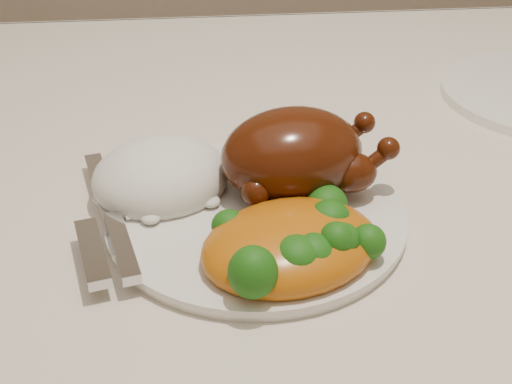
{
  "coord_description": "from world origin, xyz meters",
  "views": [
    {
      "loc": [
        -0.09,
        -0.55,
        1.12
      ],
      "look_at": [
        -0.04,
        -0.04,
        0.8
      ],
      "focal_mm": 50.0,
      "sensor_mm": 36.0,
      "label": 1
    }
  ],
  "objects": [
    {
      "name": "dinner_plate",
      "position": [
        -0.04,
        -0.04,
        0.77
      ],
      "size": [
        0.3,
        0.3,
        0.01
      ],
      "primitive_type": "cylinder",
      "rotation": [
        0.0,
        0.0,
        0.19
      ],
      "color": "white",
      "rests_on": "tablecloth"
    },
    {
      "name": "mac_and_cheese",
      "position": [
        -0.02,
        -0.11,
        0.79
      ],
      "size": [
        0.17,
        0.16,
        0.06
      ],
      "rotation": [
        0.0,
        0.0,
        0.36
      ],
      "color": "#C7700C",
      "rests_on": "dinner_plate"
    },
    {
      "name": "tablecloth",
      "position": [
        0.0,
        0.0,
        0.74
      ],
      "size": [
        1.73,
        1.03,
        0.18
      ],
      "color": "beige",
      "rests_on": "dining_table"
    },
    {
      "name": "rice_mound",
      "position": [
        -0.13,
        0.0,
        0.79
      ],
      "size": [
        0.16,
        0.15,
        0.06
      ],
      "rotation": [
        0.0,
        0.0,
        0.38
      ],
      "color": "white",
      "rests_on": "dinner_plate"
    },
    {
      "name": "cutlery",
      "position": [
        -0.17,
        -0.07,
        0.78
      ],
      "size": [
        0.06,
        0.21,
        0.01
      ],
      "rotation": [
        0.0,
        0.0,
        0.23
      ],
      "color": "silver",
      "rests_on": "dinner_plate"
    },
    {
      "name": "dining_table",
      "position": [
        0.0,
        0.0,
        0.67
      ],
      "size": [
        1.6,
        0.9,
        0.76
      ],
      "color": "brown",
      "rests_on": "floor"
    },
    {
      "name": "roast_chicken",
      "position": [
        -0.01,
        -0.02,
        0.82
      ],
      "size": [
        0.16,
        0.12,
        0.08
      ],
      "rotation": [
        0.0,
        0.0,
        0.19
      ],
      "color": "#491907",
      "rests_on": "dinner_plate"
    }
  ]
}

